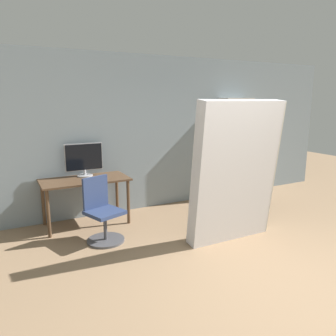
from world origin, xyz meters
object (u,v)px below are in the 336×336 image
Objects in this scene: monitor at (84,159)px; office_chair at (103,216)px; bookshelf at (231,147)px; mattress_near at (236,173)px.

monitor is 1.13m from office_chair.
bookshelf reaches higher than mattress_near.
bookshelf is (2.93, 0.01, -0.01)m from monitor.
bookshelf is (2.93, 0.92, 0.65)m from office_chair.
monitor is 0.66× the size of office_chair.
bookshelf is at bearing 17.48° from office_chair.
monitor is at bearing 90.05° from office_chair.
mattress_near is (1.62, -0.84, 0.62)m from office_chair.
monitor is 0.30× the size of bookshelf.
mattress_near reaches higher than office_chair.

